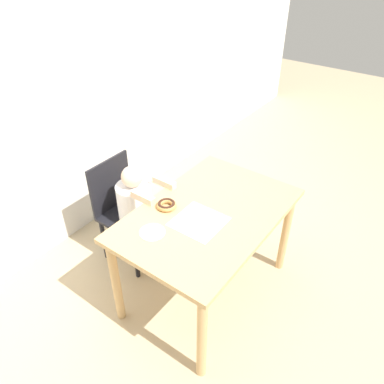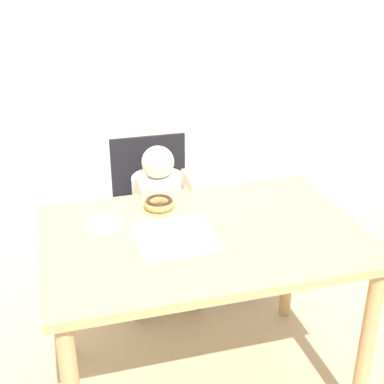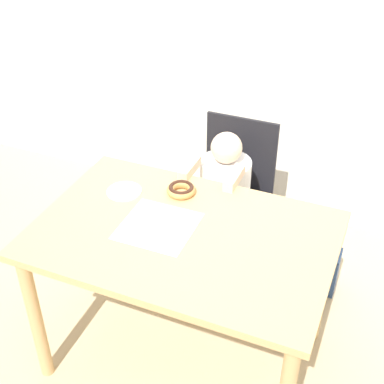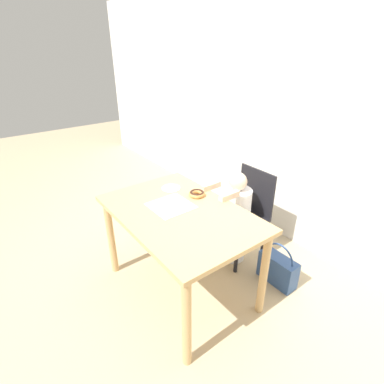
# 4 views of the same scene
# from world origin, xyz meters

# --- Properties ---
(ground_plane) EXTENTS (12.00, 12.00, 0.00)m
(ground_plane) POSITION_xyz_m (0.00, 0.00, 0.00)
(ground_plane) COLOR tan
(wall_back) EXTENTS (8.00, 0.05, 2.50)m
(wall_back) POSITION_xyz_m (0.00, 1.37, 1.25)
(wall_back) COLOR silver
(wall_back) RESTS_ON ground_plane
(dining_table) EXTENTS (1.24, 0.82, 0.76)m
(dining_table) POSITION_xyz_m (0.00, 0.00, 0.66)
(dining_table) COLOR tan
(dining_table) RESTS_ON ground_plane
(chair) EXTENTS (0.40, 0.43, 0.86)m
(chair) POSITION_xyz_m (-0.04, 0.76, 0.45)
(chair) COLOR black
(chair) RESTS_ON ground_plane
(child_figure) EXTENTS (0.28, 0.44, 0.90)m
(child_figure) POSITION_xyz_m (-0.04, 0.64, 0.44)
(child_figure) COLOR white
(child_figure) RESTS_ON ground_plane
(donut) EXTENTS (0.13, 0.13, 0.04)m
(donut) POSITION_xyz_m (-0.12, 0.25, 0.79)
(donut) COLOR tan
(donut) RESTS_ON dining_table
(napkin) EXTENTS (0.30, 0.30, 0.00)m
(napkin) POSITION_xyz_m (-0.11, -0.01, 0.77)
(napkin) COLOR white
(napkin) RESTS_ON dining_table
(handbag) EXTENTS (0.34, 0.14, 0.39)m
(handbag) POSITION_xyz_m (0.43, 0.72, 0.14)
(handbag) COLOR #2D4C84
(handbag) RESTS_ON ground_plane
(plate) EXTENTS (0.16, 0.16, 0.01)m
(plate) POSITION_xyz_m (-0.37, 0.16, 0.77)
(plate) COLOR white
(plate) RESTS_ON dining_table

